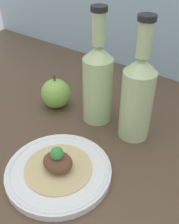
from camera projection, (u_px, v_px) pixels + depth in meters
The scene contains 6 objects.
ground_plane at pixel (70, 167), 62.46cm from camera, with size 180.00×110.00×4.00cm, color brown.
plate at pixel (59, 171), 57.44cm from camera, with size 23.22×23.22×2.01cm.
plated_food at pixel (58, 163), 56.12cm from camera, with size 14.85×14.85×6.07cm.
cider_bottle_left at pixel (98, 81), 68.04cm from camera, with size 7.90×7.90×30.64cm.
cider_bottle_right at pixel (137, 95), 62.37cm from camera, with size 7.90×7.90×30.64cm.
apple at pixel (56, 93), 77.36cm from camera, with size 8.78×8.78×10.46cm.
Camera 1 is at (29.54, -31.78, 45.02)cm, focal length 42.00 mm.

